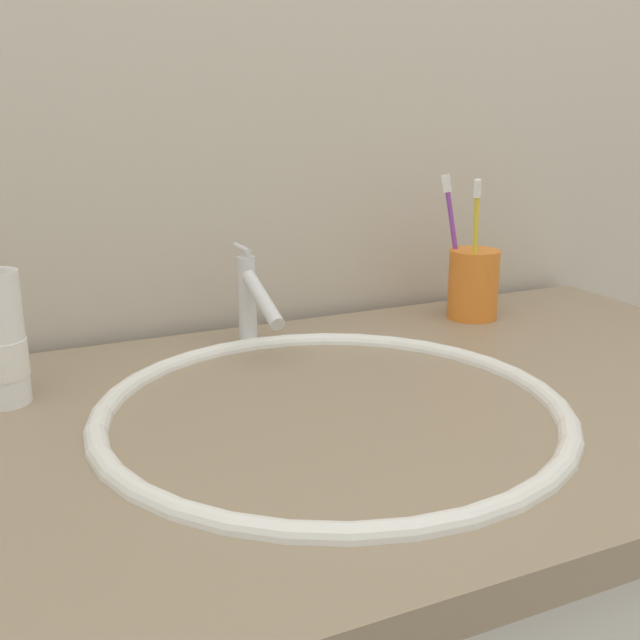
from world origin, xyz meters
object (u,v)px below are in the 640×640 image
Objects in this scene: toothbrush_cup at (473,284)px; toothbrush_yellow at (475,242)px; toothbrush_purple at (454,236)px; faucet at (252,298)px.

toothbrush_cup is 0.51× the size of toothbrush_yellow.
toothbrush_purple is at bearing 98.33° from toothbrush_yellow.
toothbrush_yellow is at bearing -127.93° from toothbrush_cup.
toothbrush_yellow reaches higher than faucet.
faucet is 0.33m from toothbrush_yellow.
faucet is 0.74× the size of toothbrush_purple.
toothbrush_yellow is at bearing -81.67° from toothbrush_purple.
toothbrush_cup is (0.34, -0.00, -0.02)m from faucet.
toothbrush_yellow is 0.99× the size of toothbrush_purple.
faucet is at bearing -177.05° from toothbrush_purple.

